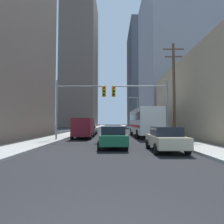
# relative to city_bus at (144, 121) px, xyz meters

# --- Properties ---
(sidewalk_left) EXTENTS (2.66, 160.00, 0.15)m
(sidewalk_left) POSITION_rel_city_bus_xyz_m (-10.20, 27.55, -1.85)
(sidewalk_left) COLOR #9E9E99
(sidewalk_left) RESTS_ON ground
(sidewalk_right) EXTENTS (2.66, 160.00, 0.15)m
(sidewalk_right) POSITION_rel_city_bus_xyz_m (2.19, 27.55, -1.85)
(sidewalk_right) COLOR #9E9E99
(sidewalk_right) RESTS_ON ground
(city_bus) EXTENTS (2.67, 11.52, 3.40)m
(city_bus) POSITION_rel_city_bus_xyz_m (0.00, 0.00, 0.00)
(city_bus) COLOR silver
(city_bus) RESTS_ON ground
(cargo_van_maroon) EXTENTS (2.16, 5.25, 2.26)m
(cargo_van_maroon) POSITION_rel_city_bus_xyz_m (-7.20, -2.69, -0.64)
(cargo_van_maroon) COLOR maroon
(cargo_van_maroon) RESTS_ON ground
(sedan_beige) EXTENTS (1.95, 4.20, 1.52)m
(sedan_beige) POSITION_rel_city_bus_xyz_m (-0.62, -12.83, -1.16)
(sedan_beige) COLOR #C6B793
(sedan_beige) RESTS_ON ground
(sedan_green) EXTENTS (1.96, 4.27, 1.52)m
(sedan_green) POSITION_rel_city_bus_xyz_m (-3.89, -11.21, -1.16)
(sedan_green) COLOR #195938
(sedan_green) RESTS_ON ground
(sedan_grey) EXTENTS (1.95, 4.21, 1.52)m
(sedan_grey) POSITION_rel_city_bus_xyz_m (-7.23, 3.85, -1.16)
(sedan_grey) COLOR slate
(sedan_grey) RESTS_ON ground
(traffic_signal_near_left) EXTENTS (4.97, 0.44, 6.00)m
(traffic_signal_near_left) POSITION_rel_city_bus_xyz_m (-7.31, -5.58, 2.17)
(traffic_signal_near_left) COLOR gray
(traffic_signal_near_left) RESTS_ON ground
(traffic_signal_near_right) EXTENTS (5.57, 0.44, 6.00)m
(traffic_signal_near_right) POSITION_rel_city_bus_xyz_m (-0.97, -5.58, 2.19)
(traffic_signal_near_right) COLOR gray
(traffic_signal_near_right) RESTS_ON ground
(utility_pole_right) EXTENTS (2.20, 0.28, 10.08)m
(utility_pole_right) POSITION_rel_city_bus_xyz_m (2.46, -4.64, 3.39)
(utility_pole_right) COLOR brown
(utility_pole_right) RESTS_ON ground
(street_lamp_right) EXTENTS (2.17, 0.32, 7.50)m
(street_lamp_right) POSITION_rel_city_bus_xyz_m (1.23, 19.07, 2.59)
(street_lamp_right) COLOR gray
(street_lamp_right) RESTS_ON ground
(building_left_far_tower) EXTENTS (14.10, 26.22, 59.43)m
(building_left_far_tower) POSITION_rel_city_bus_xyz_m (-18.86, 66.07, 27.79)
(building_left_far_tower) COLOR #66564C
(building_left_far_tower) RESTS_ON ground
(building_right_mid_block) EXTENTS (16.48, 21.98, 34.80)m
(building_right_mid_block) POSITION_rel_city_bus_xyz_m (12.04, 23.14, 15.47)
(building_right_mid_block) COLOR #93939E
(building_right_mid_block) RESTS_ON ground
(building_right_far_highrise) EXTENTS (20.90, 28.35, 46.68)m
(building_right_far_highrise) POSITION_rel_city_bus_xyz_m (14.25, 69.54, 21.41)
(building_right_far_highrise) COLOR #4C515B
(building_right_far_highrise) RESTS_ON ground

